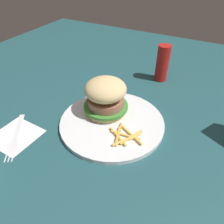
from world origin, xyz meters
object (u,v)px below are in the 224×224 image
at_px(plate, 112,122).
at_px(napkin, 16,136).
at_px(fries_pile, 125,136).
at_px(sandwich, 106,96).
at_px(fork, 15,135).
at_px(ketchup_bottle, 162,63).

xyz_separation_m(plate, napkin, (-0.16, 0.20, -0.01)).
height_order(fries_pile, napkin, fries_pile).
xyz_separation_m(sandwich, fries_pile, (-0.07, -0.09, -0.05)).
relative_size(plate, napkin, 2.58).
bearing_deg(fork, fries_pile, -65.08).
relative_size(napkin, ketchup_bottle, 0.86).
distance_m(plate, ketchup_bottle, 0.31).
xyz_separation_m(napkin, ketchup_bottle, (0.46, -0.24, 0.06)).
xyz_separation_m(plate, sandwich, (0.03, 0.04, 0.06)).
distance_m(fries_pile, ketchup_bottle, 0.35).
xyz_separation_m(sandwich, napkin, (-0.19, 0.16, -0.06)).
bearing_deg(sandwich, ketchup_bottle, -15.05).
relative_size(plate, ketchup_bottle, 2.22).
height_order(plate, ketchup_bottle, ketchup_bottle).
bearing_deg(ketchup_bottle, fries_pile, -176.61).
xyz_separation_m(fries_pile, ketchup_bottle, (0.34, 0.02, 0.05)).
distance_m(napkin, fork, 0.00).
xyz_separation_m(plate, fork, (-0.16, 0.20, -0.00)).
xyz_separation_m(fork, ketchup_bottle, (0.46, -0.24, 0.06)).
height_order(plate, fries_pile, fries_pile).
bearing_deg(fries_pile, fork, 114.92).
xyz_separation_m(plate, fries_pile, (-0.04, -0.06, 0.01)).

